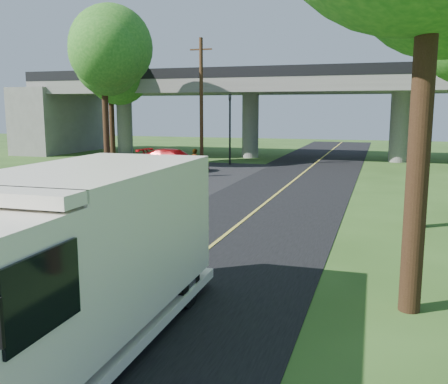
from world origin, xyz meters
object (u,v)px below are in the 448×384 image
at_px(pedestrian, 195,163).
at_px(tree_left_lot, 105,54).
at_px(tree_left_far, 111,68).
at_px(red_sedan, 174,160).
at_px(traffic_signal, 230,122).
at_px(step_van, 70,256).
at_px(utility_pole, 201,102).

bearing_deg(pedestrian, tree_left_lot, -5.09).
relative_size(tree_left_far, pedestrian, 5.71).
height_order(tree_left_lot, red_sedan, tree_left_lot).
relative_size(red_sedan, pedestrian, 2.89).
relative_size(traffic_signal, tree_left_lot, 0.50).
distance_m(step_van, red_sedan, 25.56).
relative_size(tree_left_far, red_sedan, 1.97).
xyz_separation_m(traffic_signal, red_sedan, (-2.59, -4.53, -2.47)).
height_order(utility_pole, tree_left_lot, tree_left_lot).
bearing_deg(red_sedan, utility_pole, -16.18).
distance_m(utility_pole, pedestrian, 6.41).
xyz_separation_m(traffic_signal, tree_left_far, (-10.79, 1.84, 4.25)).
bearing_deg(pedestrian, tree_left_far, -24.34).
bearing_deg(pedestrian, step_van, 120.76).
bearing_deg(utility_pole, tree_left_lot, -161.03).
xyz_separation_m(tree_left_far, pedestrian, (10.70, -8.86, -6.58)).
xyz_separation_m(tree_left_lot, pedestrian, (7.70, -2.86, -7.04)).
bearing_deg(tree_left_lot, traffic_signal, 28.11).
bearing_deg(traffic_signal, step_van, -78.37).
xyz_separation_m(traffic_signal, pedestrian, (-0.09, -7.02, -2.33)).
xyz_separation_m(traffic_signal, utility_pole, (-1.50, -2.00, 1.40)).
xyz_separation_m(traffic_signal, tree_left_lot, (-7.79, -4.16, 4.70)).
height_order(utility_pole, pedestrian, utility_pole).
xyz_separation_m(step_van, red_sedan, (-8.48, 24.09, -0.97)).
bearing_deg(traffic_signal, utility_pole, -126.87).
relative_size(traffic_signal, red_sedan, 1.04).
relative_size(traffic_signal, step_van, 0.70).
bearing_deg(traffic_signal, pedestrian, -90.74).
xyz_separation_m(utility_pole, tree_left_far, (-9.29, 3.84, 2.86)).
relative_size(utility_pole, step_van, 1.20).
bearing_deg(traffic_signal, tree_left_lot, -151.89).
relative_size(traffic_signal, pedestrian, 3.00).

